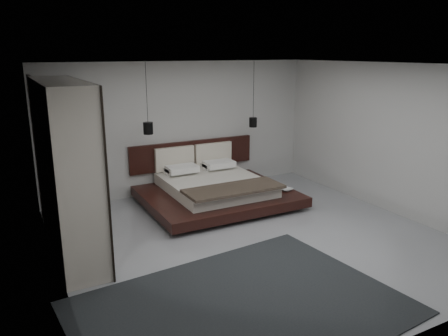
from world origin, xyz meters
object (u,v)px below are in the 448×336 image
lattice_screen (38,151)px  pendant_left (148,128)px  wardrobe (66,169)px  bed (214,188)px  pendant_right (253,122)px  rug (241,308)px

lattice_screen → pendant_left: size_ratio=1.92×
pendant_left → wardrobe: pendant_left is taller
bed → lattice_screen: bearing=170.2°
pendant_right → wardrobe: bearing=-161.3°
wardrobe → pendant_left: bearing=38.7°
wardrobe → rug: (1.50, -2.65, -1.29)m
lattice_screen → rug: bearing=-67.0°
pendant_right → wardrobe: 4.35m
pendant_right → rug: 5.04m
pendant_right → rug: bearing=-122.9°
rug → bed: bearing=68.2°
bed → pendant_left: size_ratio=2.13×
pendant_left → pendant_right: 2.37m
bed → wardrobe: bearing=-162.4°
bed → pendant_left: pendant_left is taller
bed → rug: (-1.43, -3.58, -0.29)m
pendant_right → rug: pendant_right is taller
lattice_screen → pendant_right: pendant_right is taller
lattice_screen → wardrobe: (0.25, -1.47, 0.00)m
pendant_left → rug: size_ratio=0.36×
lattice_screen → pendant_right: 4.37m
pendant_left → wardrobe: bearing=-141.3°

